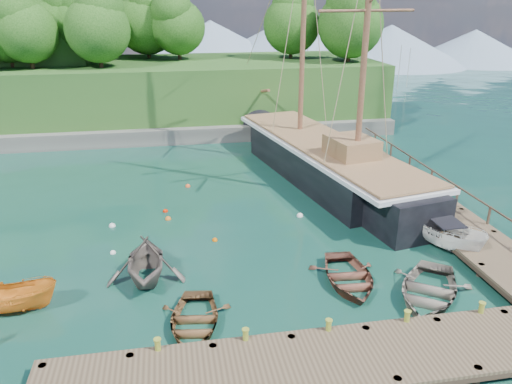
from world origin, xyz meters
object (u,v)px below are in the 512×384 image
cabin_boat_white (444,248)px  schooner (324,164)px  rowboat_0 (194,327)px  rowboat_2 (348,283)px  rowboat_3 (427,298)px  motorboat_orange (13,312)px  rowboat_1 (147,279)px

cabin_boat_white → schooner: schooner is taller
rowboat_0 → schooner: size_ratio=0.14×
rowboat_2 → rowboat_3: (2.84, -1.68, 0.00)m
rowboat_2 → schooner: (2.99, 13.07, 1.11)m
rowboat_0 → cabin_boat_white: (12.70, 4.21, 0.00)m
rowboat_3 → cabin_boat_white: (3.00, 3.95, 0.00)m
rowboat_0 → rowboat_3: 9.71m
rowboat_0 → rowboat_3: rowboat_3 is taller
rowboat_0 → cabin_boat_white: 13.38m
motorboat_orange → schooner: size_ratio=0.13×
cabin_boat_white → rowboat_0: bearing=173.9°
rowboat_1 → rowboat_0: bearing=-63.6°
cabin_boat_white → motorboat_orange: bearing=161.1°
motorboat_orange → rowboat_1: bearing=-72.5°
rowboat_2 → rowboat_3: rowboat_3 is taller
rowboat_0 → cabin_boat_white: cabin_boat_white is taller
schooner → cabin_boat_white: bearing=-86.2°
rowboat_1 → motorboat_orange: bearing=-162.1°
rowboat_3 → cabin_boat_white: cabin_boat_white is taller
rowboat_0 → rowboat_2: rowboat_2 is taller
rowboat_2 → rowboat_1: bearing=171.8°
rowboat_1 → schooner: 16.18m
rowboat_3 → motorboat_orange: size_ratio=1.28×
rowboat_0 → rowboat_1: size_ratio=0.97×
rowboat_0 → motorboat_orange: bearing=170.5°
rowboat_1 → rowboat_2: bearing=-11.5°
rowboat_2 → rowboat_3: bearing=-26.3°
cabin_boat_white → schooner: 11.23m
rowboat_2 → cabin_boat_white: 6.27m
rowboat_1 → rowboat_3: (11.54, -3.62, 0.00)m
rowboat_2 → schooner: bearing=81.4°
rowboat_0 → schooner: (9.85, 15.01, 1.11)m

